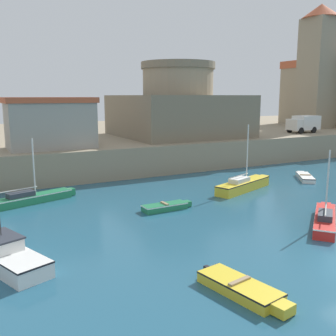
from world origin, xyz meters
name	(u,v)px	position (x,y,z in m)	size (l,w,h in m)	color
quay_seawall	(86,141)	(0.00, 42.56, 1.45)	(120.00, 40.00, 2.90)	gray
dinghy_white_0	(305,177)	(12.54, 14.95, 0.23)	(3.15, 3.86, 0.50)	white
sailboat_yellow_1	(244,185)	(4.77, 14.22, 0.49)	(6.85, 3.44, 5.38)	yellow
motorboat_white_2	(3,254)	(-14.14, 7.95, 0.52)	(3.48, 6.27, 2.30)	white
dinghy_green_3	(166,206)	(-3.47, 12.27, 0.24)	(3.57, 1.12, 0.51)	#237A4C
sailboat_green_4	(30,198)	(-11.35, 18.28, 0.39)	(6.71, 2.90, 4.68)	#237A4C
sailboat_red_5	(325,219)	(3.47, 4.97, 0.39)	(5.45, 4.70, 4.49)	red
dinghy_yellow_6	(242,288)	(-6.24, 0.66, 0.26)	(1.93, 4.30, 0.54)	yellow
church	(335,88)	(38.70, 33.80, 8.90)	(15.99, 15.56, 17.85)	gray
fortress	(178,109)	(8.00, 30.94, 6.08)	(13.70, 13.70, 8.64)	#796C57
harbor_shed_near_wharf	(50,123)	(-8.00, 26.36, 5.23)	(7.88, 4.86, 4.62)	gray
truck_on_quay	(303,123)	(24.39, 26.56, 4.11)	(4.34, 2.24, 2.20)	silver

